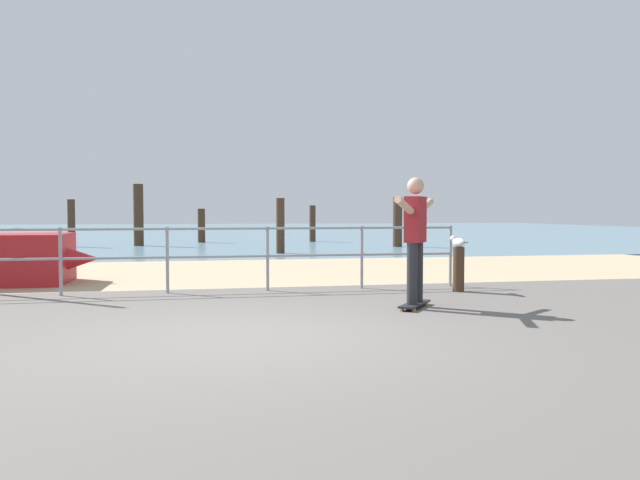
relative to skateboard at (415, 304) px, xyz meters
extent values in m
cube|color=#605B56|center=(-2.32, -2.44, -0.07)|extent=(24.00, 10.00, 0.04)
cube|color=tan|center=(-2.32, 5.56, -0.07)|extent=(24.00, 6.00, 0.04)
cube|color=slate|center=(-2.32, 33.56, -0.07)|extent=(72.00, 50.00, 0.04)
cylinder|color=gray|center=(-4.82, 2.16, 0.46)|extent=(0.05, 0.05, 1.05)
cylinder|color=gray|center=(-3.26, 2.16, 0.46)|extent=(0.05, 0.05, 1.05)
cylinder|color=gray|center=(-1.70, 2.16, 0.46)|extent=(0.05, 0.05, 1.05)
cylinder|color=gray|center=(-0.14, 2.16, 0.46)|extent=(0.05, 0.05, 1.05)
cylinder|color=gray|center=(1.43, 2.16, 0.46)|extent=(0.05, 0.05, 1.05)
cylinder|color=gray|center=(-4.82, 2.16, 0.95)|extent=(12.50, 0.04, 0.04)
cylinder|color=gray|center=(-4.82, 2.16, 0.51)|extent=(12.50, 0.04, 0.04)
cone|color=#B21E23|center=(-5.06, 3.93, 0.38)|extent=(1.11, 0.79, 0.77)
cube|color=black|center=(0.00, 0.00, 0.00)|extent=(0.65, 0.76, 0.02)
cylinder|color=orange|center=(0.11, 0.27, -0.04)|extent=(0.06, 0.07, 0.06)
cylinder|color=orange|center=(0.23, 0.17, -0.04)|extent=(0.06, 0.07, 0.06)
cylinder|color=orange|center=(-0.23, -0.17, -0.04)|extent=(0.06, 0.07, 0.06)
cylinder|color=orange|center=(-0.11, -0.27, -0.04)|extent=(0.06, 0.07, 0.06)
cylinder|color=#26262B|center=(0.07, 0.10, 0.42)|extent=(0.14, 0.14, 0.80)
cylinder|color=#26262B|center=(-0.07, -0.10, 0.42)|extent=(0.14, 0.14, 0.80)
cube|color=maroon|center=(0.00, 0.00, 1.12)|extent=(0.38, 0.41, 0.60)
sphere|color=tan|center=(0.00, 0.00, 1.56)|extent=(0.22, 0.22, 0.22)
cylinder|color=tan|center=(0.27, 0.35, 1.30)|extent=(0.41, 0.49, 0.23)
cylinder|color=tan|center=(-0.27, -0.35, 1.30)|extent=(0.41, 0.49, 0.23)
cylinder|color=#422D1E|center=(1.26, 1.45, 0.30)|extent=(0.18, 0.18, 0.73)
ellipsoid|color=white|center=(1.26, 1.45, 0.73)|extent=(0.17, 0.33, 0.14)
sphere|color=white|center=(1.24, 1.64, 0.79)|extent=(0.09, 0.09, 0.09)
cone|color=gold|center=(1.24, 1.69, 0.79)|extent=(0.03, 0.05, 0.02)
cube|color=slate|center=(1.27, 1.29, 0.74)|extent=(0.09, 0.13, 0.02)
cylinder|color=#422D1E|center=(-7.26, 15.98, 0.80)|extent=(0.26, 0.26, 1.74)
cylinder|color=#422D1E|center=(-4.94, 16.24, 1.09)|extent=(0.37, 0.37, 2.32)
cylinder|color=#422D1E|center=(-2.62, 18.29, 0.64)|extent=(0.30, 0.30, 1.42)
cylinder|color=#422D1E|center=(-0.30, 11.07, 0.79)|extent=(0.26, 0.26, 1.71)
cylinder|color=#422D1E|center=(2.02, 18.11, 0.71)|extent=(0.26, 0.26, 1.56)
cylinder|color=#422D1E|center=(4.35, 13.73, 0.84)|extent=(0.34, 0.34, 1.81)
camera|label=1|loc=(-2.81, -7.67, 1.21)|focal=34.66mm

